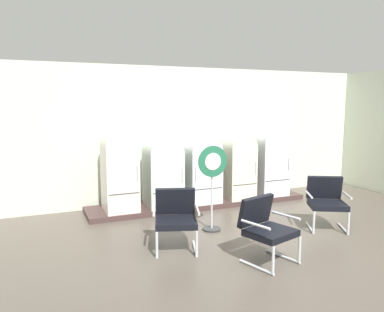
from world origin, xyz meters
name	(u,v)px	position (x,y,z in m)	size (l,w,h in m)	color
ground	(284,256)	(0.00, 0.00, -0.03)	(12.00, 10.00, 0.05)	#534A41
back_wall	(188,134)	(0.00, 3.66, 1.52)	(11.76, 0.12, 3.01)	silver
side_wall_right	(380,132)	(4.66, 2.47, 1.49)	(0.16, 2.20, 3.01)	silver
display_plinth	(199,203)	(0.00, 3.02, 0.05)	(4.85, 0.95, 0.10)	#483331
refrigerator_0	(120,168)	(-1.76, 2.93, 0.95)	(0.64, 0.72, 1.59)	silver
refrigerator_1	(163,169)	(-0.87, 2.92, 0.87)	(0.70, 0.68, 1.46)	silver
refrigerator_2	(202,167)	(0.00, 2.93, 0.86)	(0.70, 0.72, 1.45)	white
refrigerator_3	(237,164)	(0.88, 2.93, 0.88)	(0.63, 0.70, 1.46)	silver
refrigerator_4	(270,159)	(1.73, 2.92, 0.93)	(0.69, 0.68, 1.57)	white
armchair_left	(176,216)	(-1.37, 0.87, 0.51)	(0.80, 0.81, 0.91)	silver
armchair_right	(326,200)	(1.44, 0.74, 0.51)	(0.85, 0.86, 0.91)	silver
armchair_center	(266,226)	(-0.38, -0.08, 0.51)	(0.79, 0.80, 0.91)	silver
sign_stand	(212,186)	(-0.49, 1.40, 0.79)	(0.54, 0.32, 1.49)	#2D2D30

